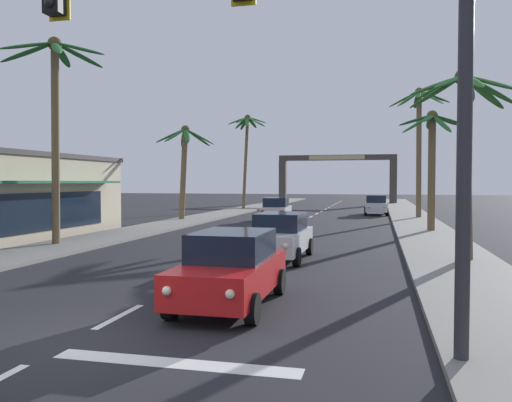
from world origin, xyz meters
The scene contains 16 objects.
ground_plane centered at (0.00, 0.00, 0.00)m, with size 220.00×220.00×0.00m, color #232328.
sidewalk_right centered at (7.80, 20.00, 0.07)m, with size 3.20×110.00×0.14m, color gray.
sidewalk_left centered at (-7.80, 20.00, 0.07)m, with size 3.20×110.00×0.14m, color gray.
lane_markings centered at (0.42, 20.40, 0.00)m, with size 4.28×88.85×0.01m.
traffic_signal_mast centered at (3.24, 0.22, 5.44)m, with size 10.90×0.41×7.59m.
sedan_lead_at_stop_bar centered at (2.00, 3.21, 0.85)m, with size 1.95×4.45×1.68m.
sedan_third_in_queue centered at (1.80, 10.35, 0.85)m, with size 2.01×4.48×1.68m.
sedan_oncoming_far centered at (-1.87, 28.30, 0.85)m, with size 2.15×4.53×1.68m.
sedan_parked_nearest_kerb centered at (5.07, 37.09, 0.85)m, with size 2.04×4.49×1.68m.
palm_left_second centered at (-8.28, 11.68, 6.50)m, with size 4.92×4.73×9.02m.
palm_left_third centered at (-8.33, 26.93, 4.68)m, with size 4.39×4.08×6.88m.
palm_left_farthest centered at (-7.60, 42.19, 7.20)m, with size 4.03×3.85×9.56m.
palm_right_second centered at (8.09, 10.89, 4.88)m, with size 3.71×3.87×6.69m.
palm_right_third centered at (8.11, 21.88, 4.69)m, with size 3.84×3.97×6.73m.
palm_right_farthest centered at (8.22, 32.86, 6.95)m, with size 4.62×4.72×9.91m.
town_gateway_arch centered at (0.00, 59.42, 4.14)m, with size 15.11×0.90×6.31m.
Camera 1 is at (5.24, -7.97, 2.81)m, focal length 36.14 mm.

